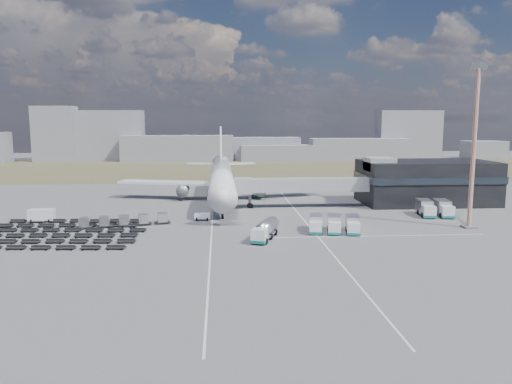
{
  "coord_description": "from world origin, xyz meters",
  "views": [
    {
      "loc": [
        -0.52,
        -89.07,
        19.76
      ],
      "look_at": [
        7.37,
        17.82,
        4.0
      ],
      "focal_mm": 35.0,
      "sensor_mm": 36.0,
      "label": 1
    }
  ],
  "objects": [
    {
      "name": "catering_truck",
      "position": [
        8.4,
        37.32,
        1.37
      ],
      "size": [
        3.42,
        6.18,
        2.68
      ],
      "rotation": [
        0.0,
        0.0,
        0.18
      ],
      "color": "white",
      "rests_on": "ground"
    },
    {
      "name": "pushback_tug",
      "position": [
        -4.0,
        7.64,
        0.68
      ],
      "size": [
        2.99,
        1.72,
        1.37
      ],
      "primitive_type": "cube",
      "rotation": [
        0.0,
        0.0,
        -0.02
      ],
      "color": "white",
      "rests_on": "ground"
    },
    {
      "name": "jet_bridge",
      "position": [
        15.9,
        20.42,
        5.05
      ],
      "size": [
        30.3,
        3.8,
        7.05
      ],
      "color": "#939399",
      "rests_on": "ground"
    },
    {
      "name": "lane_markings",
      "position": [
        9.77,
        3.0,
        0.01
      ],
      "size": [
        47.12,
        110.0,
        0.01
      ],
      "color": "silver",
      "rests_on": "ground"
    },
    {
      "name": "ground",
      "position": [
        0.0,
        0.0,
        0.0
      ],
      "size": [
        420.0,
        420.0,
        0.0
      ],
      "primitive_type": "plane",
      "color": "#565659",
      "rests_on": "ground"
    },
    {
      "name": "terminal",
      "position": [
        47.77,
        23.96,
        5.25
      ],
      "size": [
        30.4,
        16.4,
        11.0
      ],
      "color": "black",
      "rests_on": "ground"
    },
    {
      "name": "airliner",
      "position": [
        0.0,
        32.38,
        5.29
      ],
      "size": [
        51.59,
        64.53,
        17.62
      ],
      "color": "white",
      "rests_on": "ground"
    },
    {
      "name": "fuel_tanker",
      "position": [
        6.93,
        -8.61,
        1.53
      ],
      "size": [
        5.51,
        9.69,
        3.06
      ],
      "rotation": [
        0.0,
        0.0,
        -0.35
      ],
      "color": "white",
      "rests_on": "ground"
    },
    {
      "name": "utility_van",
      "position": [
        -34.96,
        8.44,
        1.24
      ],
      "size": [
        4.77,
        2.25,
        2.49
      ],
      "primitive_type": "cube",
      "rotation": [
        0.0,
        0.0,
        0.03
      ],
      "color": "white",
      "rests_on": "ground"
    },
    {
      "name": "baggage_dollies",
      "position": [
        -29.11,
        -3.03,
        0.34
      ],
      "size": [
        31.38,
        23.36,
        0.69
      ],
      "rotation": [
        0.0,
        0.0,
        -0.07
      ],
      "color": "black",
      "rests_on": "ground"
    },
    {
      "name": "uld_row",
      "position": [
        -18.28,
        3.08,
        1.12
      ],
      "size": [
        16.91,
        5.78,
        1.86
      ],
      "rotation": [
        0.0,
        0.0,
        0.24
      ],
      "color": "black",
      "rests_on": "ground"
    },
    {
      "name": "skyline",
      "position": [
        -7.67,
        151.61,
        8.35
      ],
      "size": [
        287.77,
        27.32,
        25.65
      ],
      "color": "gray",
      "rests_on": "ground"
    },
    {
      "name": "service_trucks_near",
      "position": [
        19.52,
        -4.47,
        1.43
      ],
      "size": [
        9.8,
        8.15,
        2.64
      ],
      "rotation": [
        0.0,
        0.0,
        -0.2
      ],
      "color": "white",
      "rests_on": "ground"
    },
    {
      "name": "floodlight_mast",
      "position": [
        44.93,
        -2.85,
        14.8
      ],
      "size": [
        2.78,
        2.28,
        29.53
      ],
      "rotation": [
        0.0,
        0.0,
        -0.42
      ],
      "color": "#AD3C1B",
      "rests_on": "ground"
    },
    {
      "name": "grass_strip",
      "position": [
        0.0,
        110.0,
        0.01
      ],
      "size": [
        420.0,
        90.0,
        0.01
      ],
      "primitive_type": "cube",
      "color": "brown",
      "rests_on": "ground"
    },
    {
      "name": "service_trucks_far",
      "position": [
        43.44,
        8.54,
        1.6
      ],
      "size": [
        7.09,
        8.11,
        2.94
      ],
      "rotation": [
        0.0,
        0.0,
        -0.15
      ],
      "color": "white",
      "rests_on": "ground"
    }
  ]
}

